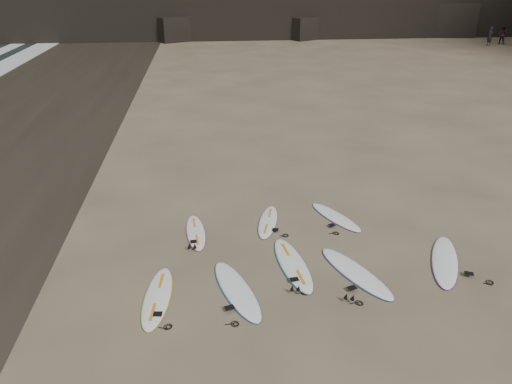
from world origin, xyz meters
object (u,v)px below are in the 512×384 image
person_b (503,34)px  surfboard_3 (356,272)px  surfboard_5 (196,232)px  surfboard_6 (268,221)px  surfboard_2 (293,264)px  surfboard_4 (445,261)px  person_a (490,36)px  surfboard_1 (237,290)px  surfboard_0 (157,297)px  surfboard_7 (336,217)px

person_b → surfboard_3: bearing=107.7°
surfboard_5 → surfboard_6: 2.30m
surfboard_2 → surfboard_4: bearing=-10.8°
surfboard_3 → person_a: 45.50m
surfboard_5 → person_b: bearing=44.7°
surfboard_1 → surfboard_3: 3.19m
surfboard_0 → surfboard_3: surfboard_3 is taller
surfboard_6 → surfboard_0: bearing=-117.2°
surfboard_0 → person_b: (31.84, 39.73, 0.90)m
surfboard_5 → surfboard_0: bearing=-111.2°
surfboard_4 → person_b: bearing=82.0°
surfboard_1 → person_b: bearing=36.4°
surfboard_2 → surfboard_7: surfboard_2 is taller
surfboard_5 → person_a: person_a is taller
surfboard_1 → person_a: (27.95, 38.58, 0.86)m
surfboard_0 → surfboard_6: size_ratio=1.14×
surfboard_3 → surfboard_6: 3.64m
surfboard_0 → person_a: size_ratio=1.40×
surfboard_4 → surfboard_0: bearing=-150.1°
person_b → surfboard_0: bearing=103.3°
surfboard_0 → surfboard_1: 1.94m
surfboard_1 → surfboard_5: (-1.03, 3.09, -0.01)m
surfboard_0 → surfboard_6: surfboard_0 is taller
person_b → surfboard_4: bearing=110.2°
surfboard_1 → surfboard_5: size_ratio=1.23×
surfboard_3 → surfboard_7: 3.18m
surfboard_7 → person_a: (24.52, 34.97, 0.87)m
surfboard_4 → surfboard_6: size_ratio=1.25×
surfboard_0 → surfboard_6: 4.80m
surfboard_3 → person_a: (24.79, 38.14, 0.86)m
person_b → surfboard_6: bearing=103.6°
surfboard_4 → surfboard_3: bearing=-149.5°
surfboard_6 → surfboard_7: surfboard_7 is taller
surfboard_0 → surfboard_1: size_ratio=0.93×
surfboard_0 → person_a: 48.88m
surfboard_2 → surfboard_6: size_ratio=1.25×
surfboard_6 → person_b: person_b is taller
surfboard_0 → surfboard_2: bearing=22.3°
surfboard_1 → person_b: person_b is taller
surfboard_4 → person_a: size_ratio=1.53×
surfboard_2 → surfboard_3: same height
surfboard_6 → surfboard_7: (2.20, 0.08, 0.00)m
surfboard_7 → person_a: 42.72m
surfboard_0 → surfboard_7: 6.52m
surfboard_2 → person_b: size_ratio=1.46×
surfboard_3 → surfboard_5: bearing=124.6°
surfboard_0 → surfboard_2: (3.53, 1.09, 0.00)m
surfboard_6 → person_a: person_a is taller
surfboard_0 → surfboard_3: size_ratio=0.92×
surfboard_5 → surfboard_3: bearing=-37.4°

